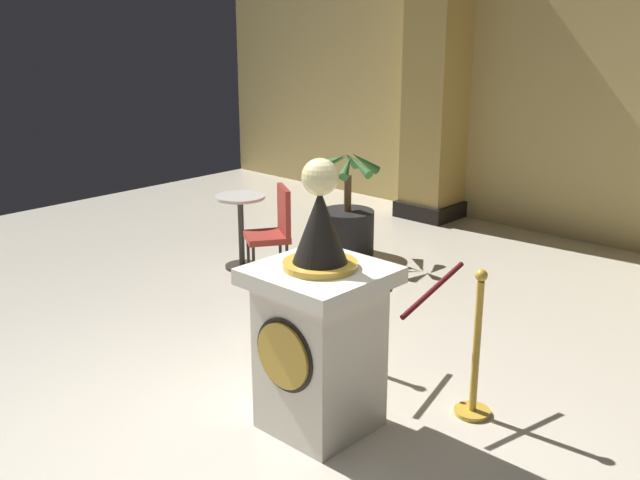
{
  "coord_description": "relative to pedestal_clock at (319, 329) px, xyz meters",
  "views": [
    {
      "loc": [
        2.94,
        -2.64,
        2.55
      ],
      "look_at": [
        0.06,
        0.43,
        1.25
      ],
      "focal_mm": 41.67,
      "sensor_mm": 36.0,
      "label": 1
    }
  ],
  "objects": [
    {
      "name": "potted_palm_left",
      "position": [
        -2.2,
        2.77,
        -0.33
      ],
      "size": [
        0.74,
        0.65,
        1.17
      ],
      "color": "black",
      "rests_on": "ground_plane"
    },
    {
      "name": "cafe_chair_red",
      "position": [
        -2.09,
        1.6,
        -0.1
      ],
      "size": [
        0.55,
        0.55,
        0.96
      ],
      "color": "black",
      "rests_on": "ground_plane"
    },
    {
      "name": "column_left",
      "position": [
        -2.44,
        4.7,
        1.12
      ],
      "size": [
        0.74,
        0.74,
        3.62
      ],
      "color": "black",
      "rests_on": "ground_plane"
    },
    {
      "name": "velvet_rope",
      "position": [
        -0.06,
        0.78,
        0.12
      ],
      "size": [
        0.75,
        0.72,
        0.22
      ],
      "color": "#591419"
    },
    {
      "name": "cafe_table",
      "position": [
        -2.69,
        1.68,
        -0.19
      ],
      "size": [
        0.5,
        0.5,
        0.77
      ],
      "color": "#332D28",
      "rests_on": "ground_plane"
    },
    {
      "name": "ground_plane",
      "position": [
        -0.06,
        -0.42,
        -0.67
      ],
      "size": [
        12.93,
        12.93,
        0.0
      ],
      "primitive_type": "plane",
      "color": "beige"
    },
    {
      "name": "stanchion_near",
      "position": [
        0.64,
        0.8,
        -0.32
      ],
      "size": [
        0.24,
        0.24,
        1.01
      ],
      "color": "gold",
      "rests_on": "ground_plane"
    },
    {
      "name": "stanchion_far",
      "position": [
        -0.75,
        0.76,
        -0.29
      ],
      "size": [
        0.24,
        0.24,
        1.07
      ],
      "color": "gold",
      "rests_on": "ground_plane"
    },
    {
      "name": "pedestal_clock",
      "position": [
        0.0,
        0.0,
        0.0
      ],
      "size": [
        0.76,
        0.76,
        1.74
      ],
      "color": "silver",
      "rests_on": "ground_plane"
    }
  ]
}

